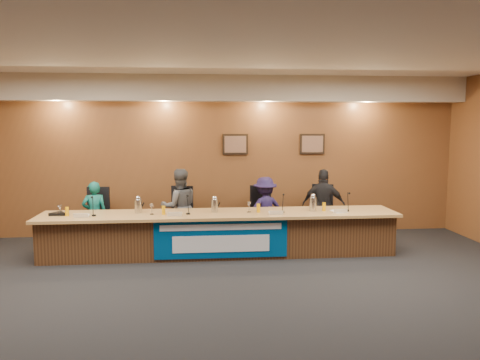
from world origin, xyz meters
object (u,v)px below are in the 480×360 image
object	(u,v)px
office_chair_c	(264,217)
speakerphone	(58,214)
banner	(221,239)
office_chair_d	(322,216)
carafe_right	(313,204)
office_chair_b	(180,218)
panelist_d	(324,205)
dais_body	(220,235)
carafe_mid	(215,206)
panelist_c	(265,210)
carafe_left	(138,206)
panelist_a	(95,214)
office_chair_a	(96,220)
panelist_b	(179,207)

from	to	relation	value
office_chair_c	speakerphone	xyz separation A→B (m)	(-3.60, -0.87, 0.30)
banner	office_chair_d	world-z (taller)	banner
carafe_right	office_chair_b	bearing A→B (deg)	159.04
panelist_d	speakerphone	bearing A→B (deg)	27.35
dais_body	carafe_mid	bearing A→B (deg)	176.26
panelist_c	office_chair_d	bearing A→B (deg)	171.38
office_chair_d	carafe_right	world-z (taller)	carafe_right
panelist_d	carafe_right	bearing A→B (deg)	80.64
carafe_left	office_chair_c	bearing A→B (deg)	19.03
panelist_d	banner	bearing A→B (deg)	47.83
panelist_c	carafe_left	xyz separation A→B (m)	(-2.29, -0.69, 0.23)
carafe_right	speakerphone	size ratio (longest dim) A/B	0.76
carafe_right	panelist_d	bearing A→B (deg)	62.53
dais_body	office_chair_d	xyz separation A→B (m)	(2.04, 0.85, 0.13)
banner	panelist_c	distance (m)	1.49
panelist_a	office_chair_d	distance (m)	4.32
dais_body	carafe_mid	size ratio (longest dim) A/B	26.86
carafe_right	carafe_left	bearing A→B (deg)	177.94
panelist_d	office_chair_c	world-z (taller)	panelist_d
carafe_left	dais_body	bearing A→B (deg)	-2.43
dais_body	panelist_c	size ratio (longest dim) A/B	4.74
office_chair_a	office_chair_d	xyz separation A→B (m)	(4.32, 0.00, 0.00)
office_chair_b	carafe_right	distance (m)	2.54
panelist_a	office_chair_d	bearing A→B (deg)	168.58
office_chair_a	panelist_c	bearing A→B (deg)	1.74
panelist_a	panelist_d	xyz separation A→B (m)	(4.32, 0.00, 0.09)
panelist_c	panelist_d	xyz separation A→B (m)	(1.14, 0.00, 0.07)
panelist_d	office_chair_b	xyz separation A→B (m)	(-2.76, 0.10, -0.22)
panelist_c	carafe_right	distance (m)	1.11
office_chair_c	panelist_b	bearing A→B (deg)	171.90
panelist_d	carafe_left	size ratio (longest dim) A/B	6.04
carafe_mid	speakerphone	xyz separation A→B (m)	(-2.61, -0.03, -0.09)
panelist_a	carafe_right	world-z (taller)	panelist_a
office_chair_d	carafe_left	world-z (taller)	carafe_left
office_chair_a	carafe_right	bearing A→B (deg)	-9.42
panelist_a	panelist_b	xyz separation A→B (m)	(1.56, 0.00, 0.11)
office_chair_c	office_chair_b	bearing A→B (deg)	168.37
panelist_a	office_chair_b	world-z (taller)	panelist_a
banner	speakerphone	xyz separation A→B (m)	(-2.70, 0.39, 0.40)
office_chair_b	speakerphone	bearing A→B (deg)	-144.34
office_chair_d	panelist_a	bearing A→B (deg)	-162.90
panelist_d	carafe_mid	world-z (taller)	panelist_d
office_chair_a	speakerphone	xyz separation A→B (m)	(-0.42, -0.87, 0.30)
panelist_b	carafe_left	distance (m)	0.97
dais_body	speakerphone	distance (m)	2.73
panelist_b	speakerphone	size ratio (longest dim) A/B	4.49
panelist_b	office_chair_d	size ratio (longest dim) A/B	2.99
banner	office_chair_b	world-z (taller)	banner
panelist_b	panelist_a	bearing A→B (deg)	-12.68
office_chair_b	carafe_left	bearing A→B (deg)	-118.49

